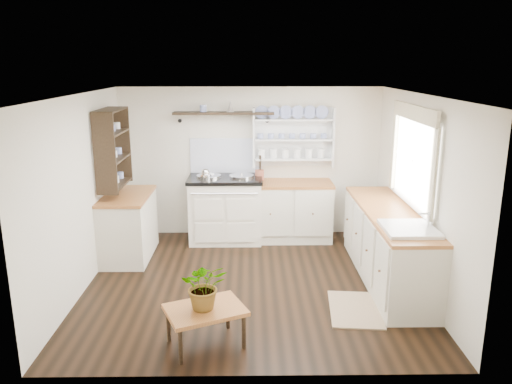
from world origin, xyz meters
The scene contains 19 objects.
floor centered at (0.00, 0.00, 0.00)m, with size 4.00×3.80×0.01m, color black.
wall_back centered at (0.00, 1.90, 1.15)m, with size 4.00×0.02×2.30m, color silver.
wall_right centered at (2.00, 0.00, 1.15)m, with size 0.02×3.80×2.30m, color silver.
wall_left centered at (-2.00, 0.00, 1.15)m, with size 0.02×3.80×2.30m, color silver.
ceiling centered at (0.00, 0.00, 2.30)m, with size 4.00×3.80×0.01m, color white.
window centered at (1.95, 0.15, 1.56)m, with size 0.08×1.55×1.22m.
aga_cooker centered at (-0.38, 1.57, 0.50)m, with size 1.11×0.77×1.02m.
back_cabinets centered at (0.60, 1.60, 0.46)m, with size 1.27×0.63×0.90m.
right_cabinets centered at (1.70, 0.10, 0.46)m, with size 0.62×2.43×0.90m.
belfast_sink centered at (1.70, -0.65, 0.80)m, with size 0.55×0.60×0.45m.
left_cabinets centered at (-1.70, 0.90, 0.46)m, with size 0.62×1.13×0.90m.
plate_rack centered at (0.65, 1.86, 1.56)m, with size 1.20×0.22×0.90m.
high_shelf centered at (-0.40, 1.78, 1.91)m, with size 1.50×0.29×0.16m.
left_shelving centered at (-1.84, 0.90, 1.55)m, with size 0.28×0.80×1.05m, color black.
kettle centered at (-0.66, 1.45, 1.03)m, with size 0.17×0.17×0.21m, color silver, non-canonical shape.
utensil_crock centered at (0.14, 1.68, 0.99)m, with size 0.14×0.14×0.16m, color #9D4F39.
center_table centered at (-0.44, -1.40, 0.35)m, with size 0.87×0.76×0.39m.
potted_plant centered at (-0.44, -1.40, 0.63)m, with size 0.42×0.37×0.47m, color #3F7233.
floor_rug centered at (1.15, -0.72, 0.01)m, with size 0.55×0.85×0.02m, color #7D6248.
Camera 1 is at (-0.01, -5.71, 2.65)m, focal length 35.00 mm.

